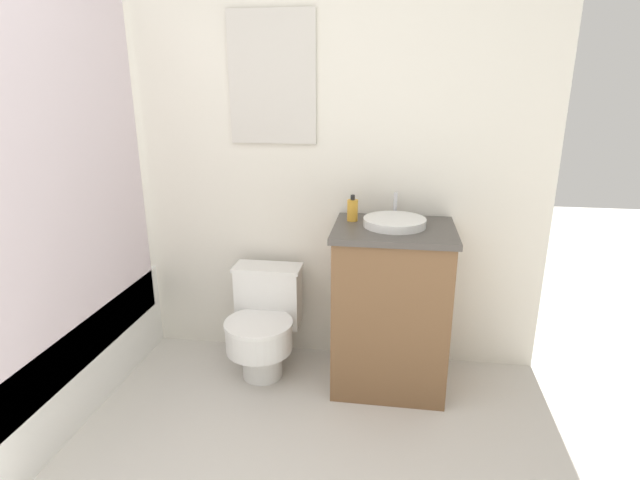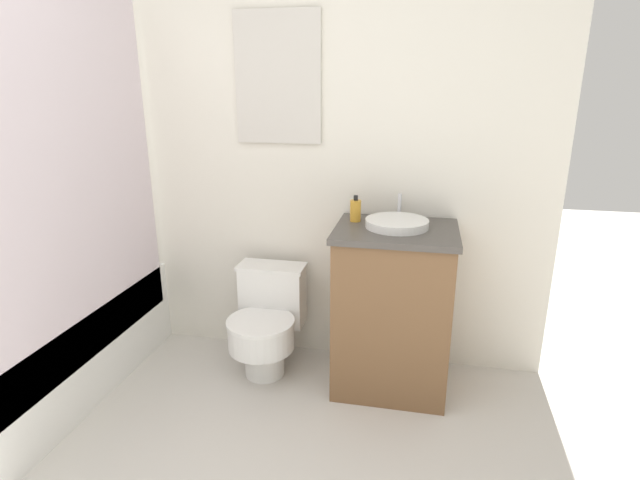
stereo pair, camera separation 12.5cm
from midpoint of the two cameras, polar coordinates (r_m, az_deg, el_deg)
The scene contains 6 objects.
wall_back at distance 2.80m, azimuth -10.38°, elevation 11.60°, with size 3.30×0.07×2.50m.
shower_area at distance 2.84m, azimuth -31.02°, elevation -11.01°, with size 0.61×1.47×1.98m.
toilet at distance 2.76m, azimuth -7.76°, elevation -9.31°, with size 0.37×0.49×0.57m.
vanity at distance 2.60m, azimuth 6.70°, elevation -7.66°, with size 0.59×0.49×0.86m.
sink at distance 2.46m, azimuth 7.09°, elevation 2.05°, with size 0.31×0.34×0.13m.
soap_bottle at distance 2.53m, azimuth 2.33°, elevation 3.46°, with size 0.05×0.05×0.13m.
Camera 1 is at (0.84, -0.68, 1.53)m, focal length 28.00 mm.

